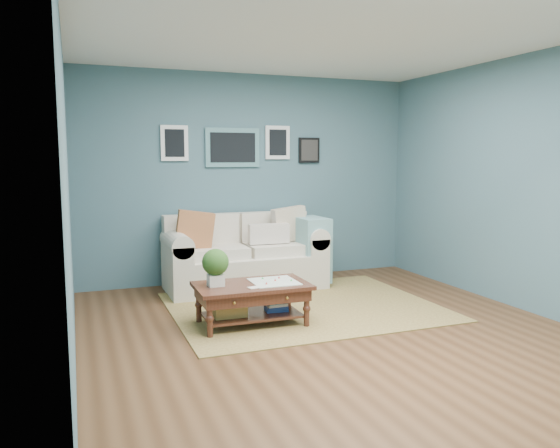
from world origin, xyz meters
name	(u,v)px	position (x,y,z in m)	size (l,w,h in m)	color
room_shell	(333,187)	(0.00, 0.06, 1.36)	(5.00, 5.02, 2.70)	brown
area_rug	(304,307)	(0.09, 0.93, 0.01)	(2.81, 2.25, 0.01)	brown
loveseat	(250,255)	(-0.17, 2.03, 0.41)	(1.98, 0.90, 1.02)	#EEE4CA
coffee_table	(246,291)	(-0.69, 0.54, 0.34)	(1.10, 0.65, 0.76)	#381B11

